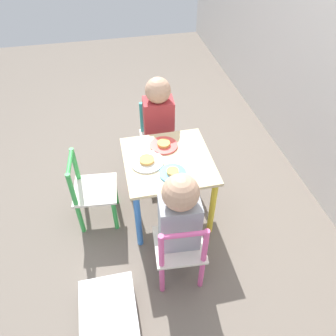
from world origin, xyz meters
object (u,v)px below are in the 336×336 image
Objects in this scene: plate_right at (173,173)px; storage_bin at (110,316)px; chair_teal at (158,138)px; plate_front at (147,161)px; child_left at (159,120)px; kids_table at (168,169)px; chair_green at (92,191)px; child_right at (179,217)px; plate_left at (164,145)px; chair_pink at (180,250)px.

storage_bin is at bearing -39.18° from plate_right.
chair_teal reaches higher than storage_bin.
chair_teal is at bearing 162.07° from plate_front.
child_left is 0.54m from plate_right.
chair_teal reaches higher than kids_table.
chair_teal is at bearing -44.07° from chair_green.
child_left is (-0.37, 0.50, 0.20)m from chair_green.
chair_teal is 0.69× the size of child_right.
chair_teal is at bearing 157.62° from storage_bin.
chair_teal is at bearing -89.48° from child_right.
chair_teal reaches higher than plate_left.
plate_left is at bearing -74.97° from chair_green.
chair_green is 0.69× the size of child_right.
storage_bin is at bearing -29.14° from plate_left.
child_left is 0.44m from plate_front.
storage_bin is (0.54, -0.44, -0.39)m from plate_right.
chair_pink is at bearing -90.49° from chair_teal.
child_right is (-0.06, 0.00, 0.20)m from chair_pink.
child_right is at bearing -6.31° from plate_right.
child_right reaches higher than chair_teal.
chair_teal is at bearing 176.56° from kids_table.
plate_front is (-0.41, -0.09, 0.02)m from child_right.
child_right is at bearing 12.67° from plate_front.
plate_front is at bearing 154.62° from storage_bin.
kids_table is at bearing 146.49° from storage_bin.
child_left is at bearing -89.51° from child_right.
chair_teal is 2.62× the size of plate_front.
child_right is at bearing -4.41° from kids_table.
child_right is at bearing -3.39° from plate_left.
child_right reaches higher than plate_right.
chair_green is 0.66m from child_right.
plate_left is (0.29, -0.02, 0.02)m from child_left.
kids_table is at bearing -90.00° from chair_teal.
plate_right is 0.78× the size of plate_front.
chair_teal is 1.00× the size of chair_green.
plate_front reaches higher than storage_bin.
storage_bin is (0.25, -0.41, -0.37)m from child_right.
chair_pink is 0.67× the size of child_left.
plate_left is at bearing -89.08° from chair_pink.
chair_pink reaches higher than plate_front.
child_left is at bearing 156.67° from storage_bin.
chair_green is (0.43, -0.50, 0.00)m from chair_teal.
storage_bin is (0.79, -0.44, -0.39)m from plate_left.
kids_table is 0.15m from plate_left.
plate_right is (0.17, 0.47, 0.22)m from chair_green.
chair_pink is at bearing -134.56° from chair_green.
chair_pink is 0.67m from chair_green.
plate_left is at bearing 135.00° from plate_front.
plate_front is at bearing -45.00° from plate_left.
storage_bin is (1.07, -0.46, -0.38)m from child_left.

